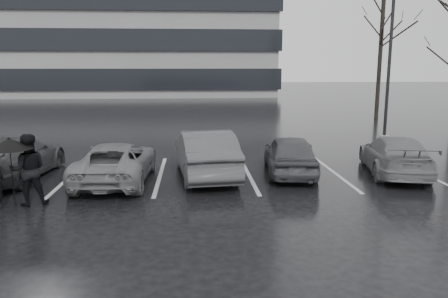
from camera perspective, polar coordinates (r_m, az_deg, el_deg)
name	(u,v)px	position (r m, az deg, el deg)	size (l,w,h in m)	color
ground	(237,197)	(11.58, 1.76, -6.27)	(160.00, 160.00, 0.00)	black
car_main	(290,154)	(14.02, 8.62, -0.70)	(1.49, 3.71, 1.26)	black
car_west_a	(205,153)	(13.58, -2.47, -0.52)	(1.55, 4.44, 1.46)	#2B2B2D
car_west_b	(116,162)	(13.31, -13.90, -1.68)	(1.97, 4.27, 1.19)	#4E4F51
car_west_c	(14,157)	(14.76, -25.79, -1.00)	(1.83, 4.49, 1.30)	black
car_east	(395,155)	(14.90, 21.42, -0.74)	(1.70, 4.18, 1.21)	#4E4F51
pedestrian_right	(28,170)	(11.76, -24.20, -2.49)	(0.86, 0.67, 1.78)	black
umbrella	(9,144)	(11.50, -26.23, 0.60)	(1.03, 1.03, 1.74)	black
lamp_post	(390,57)	(21.68, 20.84, 11.21)	(0.45, 0.45, 8.32)	gray
stall_stripes	(204,174)	(13.93, -2.57, -3.31)	(19.72, 5.00, 0.00)	#B9B9BC
tree_north	(380,52)	(30.54, 19.75, 11.81)	(0.26, 0.26, 8.50)	black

